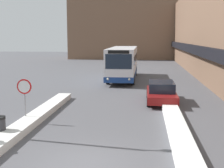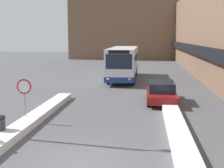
% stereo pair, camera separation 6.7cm
% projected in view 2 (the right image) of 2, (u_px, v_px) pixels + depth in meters
% --- Properties ---
extents(ground_plane, '(160.00, 160.00, 0.00)m').
position_uv_depth(ground_plane, '(83.00, 163.00, 10.84)').
color(ground_plane, '#515156').
extents(building_row_right, '(5.50, 60.00, 10.42)m').
position_uv_depth(building_row_right, '(222.00, 29.00, 32.58)').
color(building_row_right, brown).
rests_on(building_row_right, ground_plane).
extents(building_backdrop_far, '(26.00, 8.00, 13.01)m').
position_uv_depth(building_backdrop_far, '(136.00, 26.00, 62.70)').
color(building_backdrop_far, brown).
rests_on(building_backdrop_far, ground_plane).
extents(snow_bank_left, '(0.90, 12.89, 0.35)m').
position_uv_depth(snow_bank_left, '(33.00, 119.00, 16.07)').
color(snow_bank_left, silver).
rests_on(snow_bank_left, ground_plane).
extents(snow_bank_right, '(0.90, 14.51, 0.36)m').
position_uv_depth(snow_bank_right, '(173.00, 118.00, 16.19)').
color(snow_bank_right, silver).
rests_on(snow_bank_right, ground_plane).
extents(city_bus, '(2.61, 11.15, 3.28)m').
position_uv_depth(city_bus, '(123.00, 62.00, 31.97)').
color(city_bus, silver).
rests_on(city_bus, ground_plane).
extents(parked_car_front, '(1.93, 4.81, 1.38)m').
position_uv_depth(parked_car_front, '(161.00, 92.00, 20.93)').
color(parked_car_front, maroon).
rests_on(parked_car_front, ground_plane).
extents(stop_sign, '(0.76, 0.08, 2.26)m').
position_uv_depth(stop_sign, '(24.00, 91.00, 15.76)').
color(stop_sign, gray).
rests_on(stop_sign, ground_plane).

